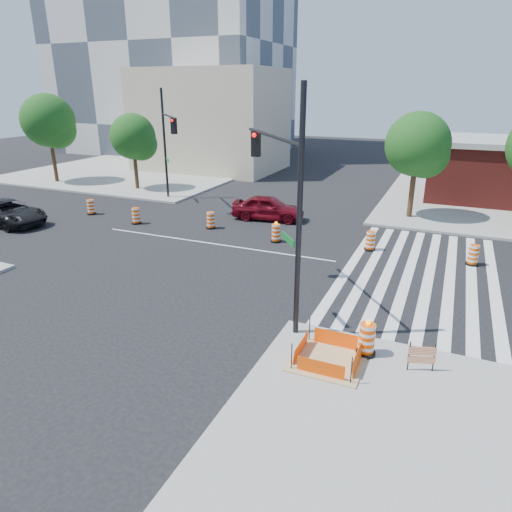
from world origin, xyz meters
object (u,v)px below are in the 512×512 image
object	(u,v)px
signal_pole_se	(283,184)
signal_pole_nw	(167,136)
dark_suv	(8,212)
red_coupe	(268,208)

from	to	relation	value
signal_pole_se	signal_pole_nw	xyz separation A→B (m)	(-13.74, 13.41, -0.12)
dark_suv	signal_pole_nw	world-z (taller)	signal_pole_nw
red_coupe	signal_pole_nw	world-z (taller)	signal_pole_nw
signal_pole_se	signal_pole_nw	distance (m)	19.20
red_coupe	dark_suv	bearing A→B (deg)	109.57
red_coupe	dark_suv	distance (m)	16.52
red_coupe	dark_suv	size ratio (longest dim) A/B	0.85
red_coupe	dark_suv	world-z (taller)	red_coupe
red_coupe	signal_pole_se	xyz separation A→B (m)	(5.43, -12.17, 4.24)
signal_pole_se	signal_pole_nw	world-z (taller)	signal_pole_se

